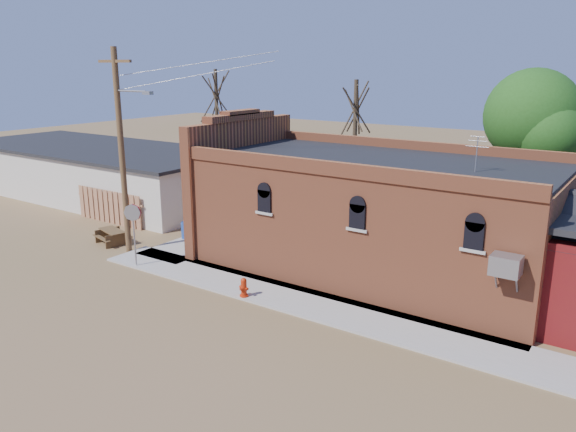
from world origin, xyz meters
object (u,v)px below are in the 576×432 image
Objects in this scene: fire_hydrant at (244,287)px; trash_barrel at (187,230)px; brick_bar at (367,213)px; utility_pole at (122,148)px; stop_sign at (133,219)px; picnic_table at (113,235)px.

trash_barrel is at bearing 173.71° from fire_hydrant.
brick_bar is 9.26m from trash_barrel.
brick_bar is at bearing 23.69° from utility_pole.
utility_pole is (-9.79, -4.29, 2.43)m from brick_bar.
stop_sign is (-5.82, 0.00, 1.69)m from fire_hydrant.
fire_hydrant is 6.06m from stop_sign.
brick_bar reaches higher than stop_sign.
fire_hydrant is at bearing -8.95° from utility_pole.
trash_barrel reaches higher than picnic_table.
fire_hydrant is 0.27× the size of stop_sign.
utility_pole is at bearing -164.72° from fire_hydrant.
trash_barrel is at bearing 59.68° from picnic_table.
trash_barrel is at bearing 73.24° from utility_pole.
brick_bar is at bearing 92.92° from fire_hydrant.
brick_bar is at bearing 34.05° from picnic_table.
stop_sign is 4.15m from picnic_table.
fire_hydrant is at bearing -30.52° from trash_barrel.
trash_barrel is at bearing 98.63° from stop_sign.
fire_hydrant is 7.89m from trash_barrel.
utility_pole is 12.54× the size of fire_hydrant.
utility_pole is at bearing -156.31° from brick_bar.
utility_pole is 3.43m from stop_sign.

